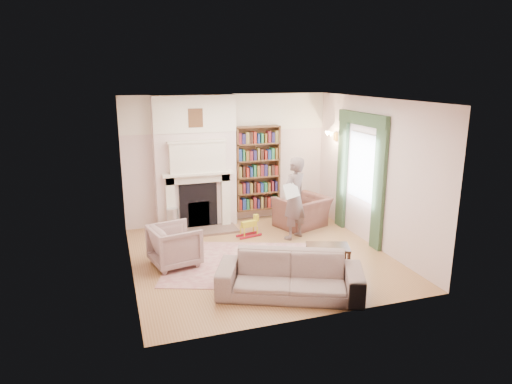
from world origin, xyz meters
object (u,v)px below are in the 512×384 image
object	(u,v)px
man_reading	(294,198)
armchair_reading	(302,212)
bookcase	(258,168)
sofa	(290,275)
armchair_left	(175,245)
coffee_table	(327,259)
paraffin_heater	(173,221)
rocking_horse	(249,226)

from	to	relation	value
man_reading	armchair_reading	bearing A→B (deg)	-156.05
armchair_reading	bookcase	bearing A→B (deg)	-68.90
sofa	man_reading	distance (m)	2.49
armchair_reading	man_reading	distance (m)	0.90
armchair_reading	armchair_left	bearing A→B (deg)	1.20
man_reading	coffee_table	size ratio (longest dim) A/B	2.38
armchair_left	man_reading	xyz separation A→B (m)	(2.46, 0.58, 0.48)
paraffin_heater	armchair_reading	bearing A→B (deg)	-8.91
bookcase	man_reading	size ratio (longest dim) A/B	1.11
bookcase	rocking_horse	bearing A→B (deg)	-116.85
sofa	man_reading	world-z (taller)	man_reading
man_reading	bookcase	bearing A→B (deg)	-107.65
sofa	paraffin_heater	world-z (taller)	sofa
bookcase	paraffin_heater	world-z (taller)	bookcase
bookcase	man_reading	xyz separation A→B (m)	(0.29, -1.42, -0.34)
armchair_reading	sofa	size ratio (longest dim) A/B	0.47
armchair_left	bookcase	bearing A→B (deg)	-60.02
bookcase	sofa	size ratio (longest dim) A/B	0.86
armchair_reading	coffee_table	world-z (taller)	armchair_reading
armchair_left	sofa	xyz separation A→B (m)	(1.46, -1.64, -0.04)
man_reading	coffee_table	world-z (taller)	man_reading
coffee_table	man_reading	bearing A→B (deg)	107.29
armchair_left	rocking_horse	xyz separation A→B (m)	(1.63, 0.94, -0.14)
bookcase	coffee_table	xyz separation A→B (m)	(0.21, -3.07, -0.95)
sofa	armchair_reading	bearing A→B (deg)	86.88
sofa	paraffin_heater	xyz separation A→B (m)	(-1.27, 3.25, -0.04)
man_reading	paraffin_heater	world-z (taller)	man_reading
bookcase	rocking_horse	xyz separation A→B (m)	(-0.54, -1.06, -0.95)
armchair_left	armchair_reading	bearing A→B (deg)	-80.64
sofa	man_reading	bearing A→B (deg)	89.90
bookcase	man_reading	world-z (taller)	bookcase
rocking_horse	armchair_reading	bearing A→B (deg)	-2.03
paraffin_heater	rocking_horse	world-z (taller)	paraffin_heater
armchair_left	rocking_horse	world-z (taller)	armchair_left
sofa	coffee_table	world-z (taller)	sofa
coffee_table	rocking_horse	distance (m)	2.14
armchair_left	sofa	bearing A→B (deg)	-151.05
armchair_left	paraffin_heater	world-z (taller)	armchair_left
sofa	coffee_table	size ratio (longest dim) A/B	3.06
sofa	rocking_horse	world-z (taller)	sofa
paraffin_heater	rocking_horse	bearing A→B (deg)	-24.75
armchair_reading	armchair_left	world-z (taller)	armchair_left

